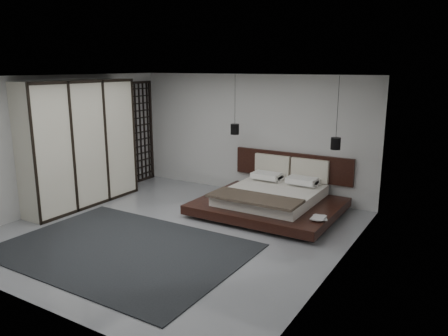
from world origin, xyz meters
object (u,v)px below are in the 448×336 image
Objects in this scene: lattice_screen at (141,132)px; pendant_right at (336,143)px; rug at (123,249)px; bed at (272,198)px; pendant_left at (235,129)px; wardrobe at (80,144)px.

pendant_right is at bearing -1.13° from lattice_screen.
lattice_screen reaches higher than rug.
pendant_right reaches higher than bed.
pendant_left is 3.84m from rug.
lattice_screen is 2.22m from wardrobe.
lattice_screen is at bearing 178.87° from pendant_right.
pendant_left is (2.88, -0.10, 0.31)m from lattice_screen.
wardrobe is (-2.63, -2.10, -0.26)m from pendant_left.
pendant_left is 0.33× the size of rug.
lattice_screen is 1.98× the size of pendant_left.
pendant_right reaches higher than lattice_screen.
lattice_screen is at bearing 127.37° from rug.
lattice_screen is 1.81× the size of pendant_right.
rug is at bearing -124.82° from pendant_right.
wardrobe is (0.25, -2.20, 0.05)m from lattice_screen.
bed is at bearing 67.20° from rug.
pendant_right is at bearing 23.15° from wardrobe.
rug is (-2.43, -3.49, -1.48)m from pendant_right.
lattice_screen is 0.95× the size of wardrobe.
rug is at bearing -29.10° from wardrobe.
rug is (-0.14, -3.49, -1.60)m from pendant_left.
wardrobe is at bearing -156.22° from bed.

